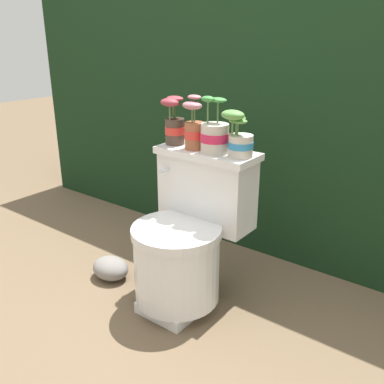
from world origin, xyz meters
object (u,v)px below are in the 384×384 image
object	(u,v)px
garden_stone	(111,268)
potted_plant_midright	(239,137)
potted_plant_left	(174,124)
potted_plant_middle	(215,135)
toilet	(187,238)
potted_plant_midleft	(194,129)

from	to	relation	value
garden_stone	potted_plant_midright	bearing A→B (deg)	20.43
potted_plant_left	potted_plant_middle	size ratio (longest dim) A/B	0.91
potted_plant_middle	potted_plant_midright	world-z (taller)	potted_plant_middle
toilet	garden_stone	distance (m)	0.49
potted_plant_left	toilet	bearing A→B (deg)	-37.18
potted_plant_left	potted_plant_middle	world-z (taller)	potted_plant_middle
toilet	potted_plant_left	distance (m)	0.51
potted_plant_midleft	potted_plant_middle	size ratio (longest dim) A/B	0.98
potted_plant_midright	potted_plant_left	bearing A→B (deg)	178.72
toilet	potted_plant_middle	distance (m)	0.46
toilet	potted_plant_left	bearing A→B (deg)	142.82
potted_plant_left	potted_plant_middle	distance (m)	0.23
potted_plant_left	potted_plant_midright	world-z (taller)	potted_plant_left
potted_plant_midleft	potted_plant_left	bearing A→B (deg)	174.12
potted_plant_middle	toilet	bearing A→B (deg)	-112.60
potted_plant_midleft	potted_plant_midright	xyz separation A→B (m)	(0.22, 0.00, -0.01)
toilet	potted_plant_midright	bearing A→B (deg)	37.03
potted_plant_left	garden_stone	size ratio (longest dim) A/B	1.10
toilet	potted_plant_left	size ratio (longest dim) A/B	3.17
potted_plant_left	potted_plant_midright	bearing A→B (deg)	-1.28
potted_plant_middle	potted_plant_left	bearing A→B (deg)	177.20
potted_plant_middle	garden_stone	bearing A→B (deg)	-155.40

